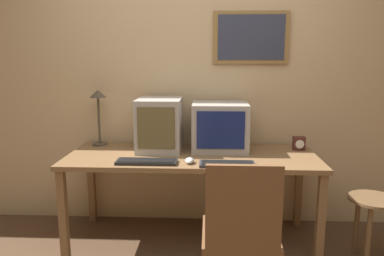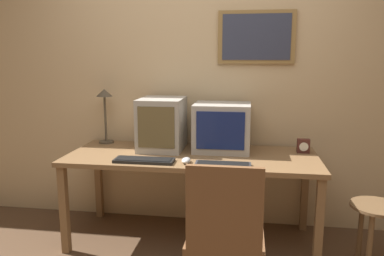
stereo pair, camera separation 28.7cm
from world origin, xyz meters
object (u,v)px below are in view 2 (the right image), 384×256
object	(u,v)px
monitor_left	(162,124)
desk_clock	(303,146)
office_chair	(225,249)
desk_lamp	(105,103)
side_stool	(376,221)
keyboard_main	(144,160)
keyboard_side	(223,165)
monitor_right	(222,127)
mouse_near_keyboard	(186,160)

from	to	relation	value
monitor_left	desk_clock	size ratio (longest dim) A/B	3.80
office_chair	desk_lamp	bearing A→B (deg)	134.76
side_stool	office_chair	bearing A→B (deg)	-149.14
keyboard_main	desk_clock	world-z (taller)	desk_clock
monitor_left	side_stool	xyz separation A→B (m)	(1.58, -0.40, -0.56)
keyboard_side	desk_clock	world-z (taller)	desk_clock
desk_clock	monitor_right	bearing A→B (deg)	-178.86
mouse_near_keyboard	desk_clock	bearing A→B (deg)	25.83
monitor_left	keyboard_side	distance (m)	0.72
desk_lamp	side_stool	world-z (taller)	desk_lamp
monitor_left	side_stool	bearing A→B (deg)	-14.28
monitor_left	desk_clock	world-z (taller)	monitor_left
mouse_near_keyboard	side_stool	xyz separation A→B (m)	(1.32, -0.01, -0.37)
keyboard_side	desk_clock	distance (m)	0.77
mouse_near_keyboard	office_chair	size ratio (longest dim) A/B	0.12
keyboard_main	side_stool	world-z (taller)	keyboard_main
keyboard_side	office_chair	size ratio (longest dim) A/B	0.42
keyboard_main	desk_clock	xyz separation A→B (m)	(1.18, 0.44, 0.04)
keyboard_side	side_stool	xyz separation A→B (m)	(1.05, 0.04, -0.36)
monitor_left	office_chair	world-z (taller)	monitor_left
keyboard_side	monitor_right	bearing A→B (deg)	94.97
monitor_right	keyboard_main	xyz separation A→B (m)	(-0.53, -0.43, -0.18)
side_stool	monitor_left	bearing A→B (deg)	165.72
office_chair	keyboard_main	bearing A→B (deg)	136.75
desk_lamp	keyboard_main	bearing A→B (deg)	-47.57
mouse_near_keyboard	side_stool	bearing A→B (deg)	-0.62
monitor_right	side_stool	bearing A→B (deg)	-21.30
monitor_right	keyboard_side	size ratio (longest dim) A/B	1.15
keyboard_side	desk_clock	bearing A→B (deg)	38.17
side_stool	keyboard_main	bearing A→B (deg)	-179.92
desk_clock	mouse_near_keyboard	bearing A→B (deg)	-154.17
office_chair	side_stool	size ratio (longest dim) A/B	1.92
mouse_near_keyboard	desk_clock	world-z (taller)	desk_clock
monitor_right	keyboard_main	size ratio (longest dim) A/B	1.03
desk_lamp	mouse_near_keyboard	bearing A→B (deg)	-33.29
desk_lamp	desk_clock	bearing A→B (deg)	-3.60
monitor_left	keyboard_main	size ratio (longest dim) A/B	0.97
mouse_near_keyboard	monitor_left	bearing A→B (deg)	124.11
monitor_left	side_stool	world-z (taller)	monitor_left
desk_lamp	monitor_right	bearing A→B (deg)	-6.54
mouse_near_keyboard	side_stool	world-z (taller)	mouse_near_keyboard
keyboard_main	keyboard_side	xyz separation A→B (m)	(0.58, -0.04, 0.00)
monitor_left	keyboard_main	world-z (taller)	monitor_left
desk_clock	desk_lamp	size ratio (longest dim) A/B	0.23
keyboard_side	keyboard_main	bearing A→B (deg)	176.32
monitor_right	keyboard_side	world-z (taller)	monitor_right
monitor_left	keyboard_side	size ratio (longest dim) A/B	1.09
keyboard_side	mouse_near_keyboard	xyz separation A→B (m)	(-0.27, 0.05, 0.01)
mouse_near_keyboard	keyboard_side	bearing A→B (deg)	-11.28
keyboard_side	mouse_near_keyboard	bearing A→B (deg)	168.72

